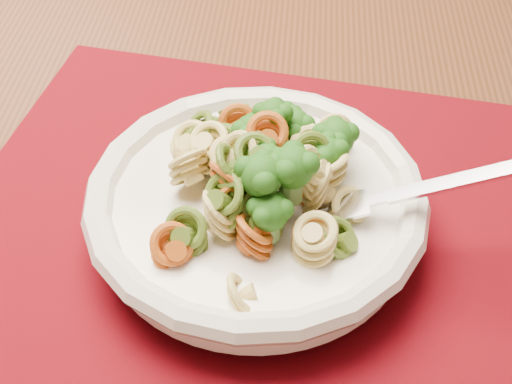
# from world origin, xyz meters

# --- Properties ---
(dining_table) EXTENTS (1.28, 0.84, 0.76)m
(dining_table) POSITION_xyz_m (0.41, -0.54, 0.64)
(dining_table) COLOR #5B3019
(dining_table) RESTS_ON ground
(placemat) EXTENTS (0.48, 0.40, 0.00)m
(placemat) POSITION_xyz_m (0.42, -0.63, 0.76)
(placemat) COLOR #640410
(placemat) RESTS_ON dining_table
(pasta_bowl) EXTENTS (0.23, 0.23, 0.04)m
(pasta_bowl) POSITION_xyz_m (0.41, -0.64, 0.79)
(pasta_bowl) COLOR white
(pasta_bowl) RESTS_ON placemat
(pasta_broccoli_heap) EXTENTS (0.20, 0.20, 0.06)m
(pasta_broccoli_heap) POSITION_xyz_m (0.41, -0.64, 0.81)
(pasta_broccoli_heap) COLOR #D5C469
(pasta_broccoli_heap) RESTS_ON pasta_bowl
(fork) EXTENTS (0.18, 0.04, 0.08)m
(fork) POSITION_xyz_m (0.47, -0.65, 0.81)
(fork) COLOR silver
(fork) RESTS_ON pasta_bowl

